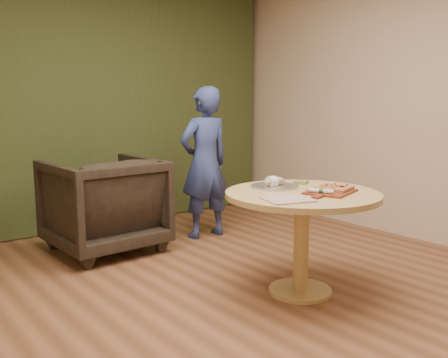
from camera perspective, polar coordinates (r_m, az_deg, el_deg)
room_shell at (r=3.04m, az=4.13°, el=9.07°), size 5.04×6.04×2.84m
curtain at (r=5.55m, az=-16.53°, el=8.76°), size 4.80×0.14×2.78m
pedestal_table at (r=3.61m, az=8.91°, el=-3.66°), size 1.10×1.10×0.75m
pizza_paddle at (r=3.57m, az=11.99°, el=-1.46°), size 0.47×0.38×0.01m
flatbread_pizza at (r=3.63m, az=12.47°, el=-1.01°), size 0.28×0.28×0.04m
cutlery_roll at (r=3.47m, az=11.06°, el=-1.36°), size 0.11×0.19×0.03m
newspaper at (r=3.27m, az=7.36°, el=-2.34°), size 0.36×0.32×0.01m
serving_tray at (r=3.73m, az=5.80°, el=-0.86°), size 0.36×0.36×0.02m
bread_roll at (r=3.72m, az=5.70°, el=-0.32°), size 0.19×0.09×0.09m
green_packet at (r=3.94m, az=8.78°, el=-0.36°), size 0.15×0.15×0.02m
armchair at (r=4.73m, az=-13.58°, el=-2.33°), size 0.97×0.92×0.96m
person_standing at (r=5.04m, az=-2.23°, el=1.86°), size 0.57×0.39×1.53m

